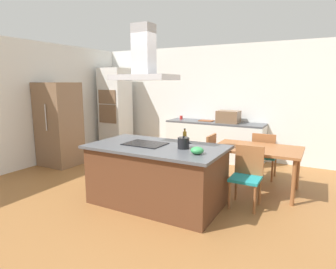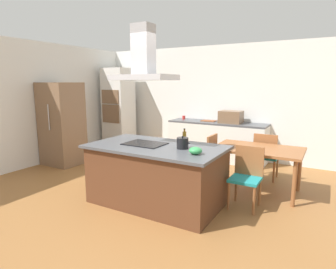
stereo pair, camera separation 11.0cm
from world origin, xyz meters
name	(u,v)px [view 1 (the left image)]	position (x,y,z in m)	size (l,w,h in m)	color
ground	(196,175)	(0.00, 1.50, 0.00)	(16.00, 16.00, 0.00)	#936033
wall_back	(225,102)	(0.00, 3.25, 1.35)	(7.20, 0.10, 2.70)	white
wall_left	(51,103)	(-3.45, 1.00, 1.35)	(0.10, 8.80, 2.70)	white
kitchen_island	(157,175)	(0.00, 0.00, 0.45)	(2.01, 1.13, 0.90)	#59331E
cooktop	(145,144)	(-0.20, 0.00, 0.91)	(0.60, 0.44, 0.01)	black
tea_kettle	(184,143)	(0.43, 0.02, 0.98)	(0.22, 0.17, 0.18)	black
olive_oil_bottle	(185,137)	(0.29, 0.35, 1.00)	(0.06, 0.06, 0.23)	olive
mixing_bowl	(197,150)	(0.72, -0.18, 0.95)	(0.17, 0.17, 0.10)	#33934C
back_counter	(214,140)	(-0.12, 2.88, 0.45)	(2.31, 0.62, 0.90)	silver
countertop_microwave	(228,117)	(0.21, 2.88, 1.04)	(0.50, 0.38, 0.28)	brown
coffee_mug_red	(181,117)	(-1.04, 2.95, 0.95)	(0.08, 0.08, 0.09)	red
cutting_board	(206,121)	(-0.35, 2.93, 0.91)	(0.34, 0.24, 0.02)	brown
wall_oven_stack	(115,109)	(-2.90, 2.65, 1.10)	(0.70, 0.66, 2.20)	silver
refrigerator	(59,124)	(-2.98, 0.79, 0.91)	(0.80, 0.73, 1.82)	brown
dining_table	(257,152)	(1.21, 1.26, 0.67)	(1.40, 0.90, 0.75)	#995B33
chair_at_left_end	(206,155)	(0.29, 1.26, 0.51)	(0.42, 0.42, 0.89)	teal
chair_facing_island	(247,172)	(1.21, 0.60, 0.51)	(0.42, 0.42, 0.89)	teal
chair_facing_back_wall	(264,153)	(1.21, 1.93, 0.51)	(0.42, 0.42, 0.89)	teal
range_hood	(144,62)	(-0.20, 0.00, 2.10)	(0.90, 0.55, 0.78)	#ADADB2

